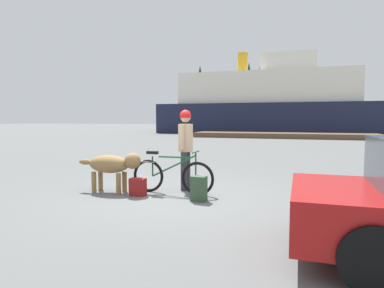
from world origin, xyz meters
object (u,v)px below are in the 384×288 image
Objects in this scene: person_cyclist at (186,142)px; handbag_pannier at (138,187)px; bicycle at (172,176)px; dog at (112,165)px; backpack at (199,189)px; ferry_boat at (268,105)px.

handbag_pannier is at bearing -130.72° from person_cyclist.
dog is (-1.23, -0.28, 0.21)m from bicycle.
person_cyclist is 1.19× the size of dog.
ferry_boat is (-1.56, 30.63, 2.81)m from backpack.
ferry_boat is (-0.26, 30.61, 2.87)m from handbag_pannier.
handbag_pannier is 0.02× the size of ferry_boat.
handbag_pannier is at bearing 178.93° from backpack.
ferry_boat is at bearing 89.26° from dog.
backpack reaches higher than handbag_pannier.
backpack is at bearing -56.95° from person_cyclist.
handbag_pannier is (-1.30, 0.02, -0.06)m from backpack.
bicycle is 0.73m from handbag_pannier.
person_cyclist is 3.68× the size of backpack.
person_cyclist reaches higher than bicycle.
dog reaches higher than handbag_pannier.
handbag_pannier is (-0.58, -0.40, -0.20)m from bicycle.
dog is at bearing 169.32° from handbag_pannier.
backpack is 1.33× the size of handbag_pannier.
bicycle is 5.01× the size of handbag_pannier.
backpack is (0.57, -0.87, -0.82)m from person_cyclist.
dog is 3.10× the size of backpack.
bicycle is at bearing -108.57° from person_cyclist.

